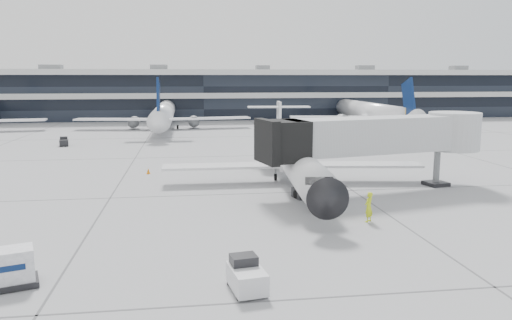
{
  "coord_description": "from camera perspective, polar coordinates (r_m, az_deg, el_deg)",
  "views": [
    {
      "loc": [
        -3.81,
        -39.84,
        9.49
      ],
      "look_at": [
        1.91,
        1.24,
        2.6
      ],
      "focal_mm": 35.0,
      "sensor_mm": 36.0,
      "label": 1
    }
  ],
  "objects": [
    {
      "name": "ramp_worker",
      "position": [
        33.97,
        12.75,
        -5.26
      ],
      "size": [
        0.87,
        0.86,
        2.03
      ],
      "primitive_type": "imported",
      "rotation": [
        0.0,
        0.0,
        3.88
      ],
      "color": "#CAE117",
      "rests_on": "ground"
    },
    {
      "name": "bg_jet_center",
      "position": [
        95.4,
        -10.42,
        3.57
      ],
      "size": [
        32.0,
        40.0,
        9.6
      ],
      "primitive_type": null,
      "color": "white",
      "rests_on": "ground"
    },
    {
      "name": "traffic_cone",
      "position": [
        50.76,
        -12.21,
        -1.25
      ],
      "size": [
        0.42,
        0.42,
        0.56
      ],
      "rotation": [
        0.0,
        0.0,
        0.11
      ],
      "color": "orange",
      "rests_on": "ground"
    },
    {
      "name": "jet_bridge",
      "position": [
        43.06,
        14.59,
        2.74
      ],
      "size": [
        19.95,
        7.91,
        6.45
      ],
      "rotation": [
        0.0,
        0.0,
        0.22
      ],
      "color": "#B8BABD",
      "rests_on": "ground"
    },
    {
      "name": "terminal",
      "position": [
        121.98,
        -6.18,
        7.27
      ],
      "size": [
        170.0,
        22.0,
        10.0
      ],
      "primitive_type": "cube",
      "color": "black",
      "rests_on": "ground"
    },
    {
      "name": "regional_jet",
      "position": [
        45.27,
        4.25,
        0.3
      ],
      "size": [
        23.61,
        29.5,
        6.81
      ],
      "rotation": [
        0.0,
        0.0,
        -0.07
      ],
      "color": "white",
      "rests_on": "ground"
    },
    {
      "name": "cargo_uld",
      "position": [
        25.84,
        -26.1,
        -11.03
      ],
      "size": [
        2.53,
        2.17,
        1.75
      ],
      "rotation": [
        0.0,
        0.0,
        0.32
      ],
      "color": "black",
      "rests_on": "ground"
    },
    {
      "name": "baggage_tug",
      "position": [
        23.02,
        -1.11,
        -13.11
      ],
      "size": [
        1.73,
        2.53,
        1.49
      ],
      "rotation": [
        0.0,
        0.0,
        0.16
      ],
      "color": "silver",
      "rests_on": "ground"
    },
    {
      "name": "ground",
      "position": [
        41.13,
        -2.4,
        -3.92
      ],
      "size": [
        220.0,
        220.0,
        0.0
      ],
      "primitive_type": "plane",
      "color": "gray",
      "rests_on": "ground"
    },
    {
      "name": "far_tug",
      "position": [
        74.89,
        -21.1,
        1.95
      ],
      "size": [
        1.55,
        2.16,
        1.25
      ],
      "rotation": [
        0.0,
        0.0,
        0.21
      ],
      "color": "black",
      "rests_on": "ground"
    },
    {
      "name": "bg_jet_right",
      "position": [
        101.82,
        12.74,
        3.86
      ],
      "size": [
        32.0,
        40.0,
        9.6
      ],
      "primitive_type": null,
      "color": "white",
      "rests_on": "ground"
    }
  ]
}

